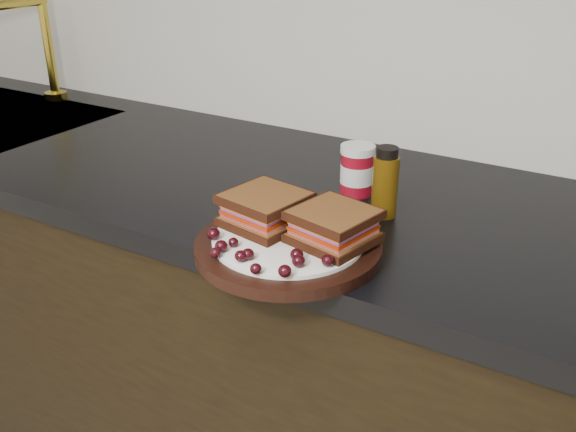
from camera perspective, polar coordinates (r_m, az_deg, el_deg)
name	(u,v)px	position (r m, az deg, el deg)	size (l,w,h in m)	color
base_cabinets	(366,412)	(1.39, 6.92, -16.92)	(3.96, 0.58, 0.86)	black
countertop	(379,214)	(1.14, 8.07, 0.14)	(3.98, 0.60, 0.04)	black
faucet	(48,48)	(1.88, -20.52, 13.85)	(0.06, 0.22, 0.28)	gold
plate	(288,247)	(0.96, 0.00, -2.76)	(0.28, 0.28, 0.02)	black
sandwich_left	(265,209)	(0.98, -2.03, 0.61)	(0.11, 0.11, 0.05)	brown
sandwich_right	(334,226)	(0.93, 4.08, -0.91)	(0.11, 0.11, 0.05)	brown
grape_0	(213,234)	(0.95, -6.66, -1.57)	(0.02, 0.02, 0.02)	black
grape_1	(233,242)	(0.93, -4.88, -2.34)	(0.02, 0.02, 0.01)	black
grape_2	(221,246)	(0.91, -5.95, -2.68)	(0.02, 0.02, 0.02)	black
grape_3	(215,253)	(0.90, -6.48, -3.26)	(0.02, 0.02, 0.02)	black
grape_4	(241,256)	(0.89, -4.22, -3.57)	(0.02, 0.02, 0.02)	black
grape_5	(248,254)	(0.89, -3.58, -3.41)	(0.02, 0.02, 0.02)	black
grape_6	(256,269)	(0.86, -2.88, -4.70)	(0.02, 0.02, 0.02)	black
grape_7	(285,271)	(0.85, -0.29, -4.92)	(0.02, 0.02, 0.02)	black
grape_8	(298,261)	(0.87, 0.93, -4.02)	(0.02, 0.02, 0.02)	black
grape_9	(297,255)	(0.89, 0.78, -3.45)	(0.02, 0.02, 0.02)	black
grape_10	(328,260)	(0.88, 3.55, -3.95)	(0.02, 0.02, 0.02)	black
grape_11	(331,250)	(0.90, 3.85, -3.04)	(0.02, 0.02, 0.02)	black
grape_12	(345,247)	(0.91, 5.06, -2.77)	(0.02, 0.02, 0.02)	black
grape_13	(352,235)	(0.94, 5.74, -1.71)	(0.02, 0.02, 0.02)	black
grape_14	(338,227)	(0.97, 4.43, -1.02)	(0.02, 0.02, 0.02)	black
grape_15	(283,222)	(0.98, -0.48, -0.50)	(0.02, 0.02, 0.02)	black
grape_16	(271,213)	(1.01, -1.56, 0.29)	(0.02, 0.02, 0.02)	black
grape_17	(258,220)	(0.99, -2.70, -0.35)	(0.02, 0.02, 0.02)	black
grape_18	(238,218)	(0.99, -4.48, -0.17)	(0.02, 0.02, 0.02)	black
grape_19	(240,224)	(0.98, -4.25, -0.67)	(0.02, 0.02, 0.02)	black
grape_20	(265,221)	(0.99, -2.02, -0.49)	(0.02, 0.02, 0.01)	black
grape_21	(257,221)	(0.99, -2.80, -0.44)	(0.02, 0.02, 0.02)	black
grape_22	(244,224)	(0.98, -3.94, -0.69)	(0.02, 0.02, 0.02)	black
condiment_jar	(357,170)	(1.16, 6.15, 4.11)	(0.06, 0.06, 0.09)	maroon
oil_bottle	(385,182)	(1.07, 8.64, 3.00)	(0.04, 0.04, 0.12)	#442E06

